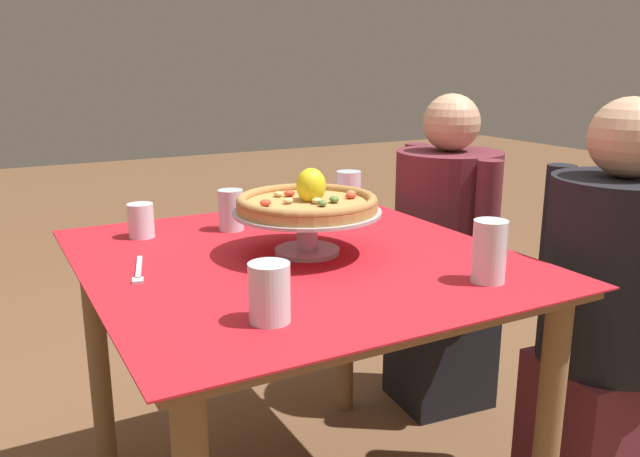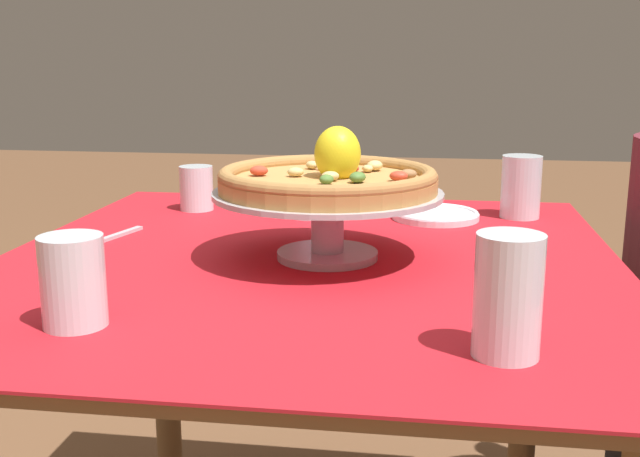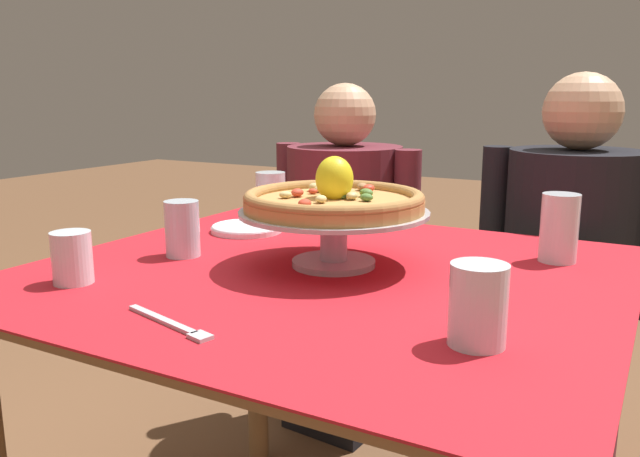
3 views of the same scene
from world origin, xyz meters
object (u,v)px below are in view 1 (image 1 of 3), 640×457
Objects in this scene: pizza at (308,202)px; water_glass_side_left at (231,213)px; water_glass_front_right at (269,296)px; diner_left at (445,258)px; pizza_stand at (308,223)px; diner_right at (607,325)px; water_glass_front_left at (141,223)px; water_glass_back_right at (489,256)px; water_glass_back_left at (349,193)px; side_plate at (308,215)px; dinner_fork at (139,271)px.

pizza is 0.33m from water_glass_side_left.
water_glass_front_right is at bearing -36.83° from pizza.
water_glass_front_right is 0.10× the size of diner_left.
pizza_stand is at bearing 143.24° from water_glass_front_right.
pizza_stand is 0.32× the size of diner_right.
water_glass_side_left is at bearing -129.49° from diner_right.
water_glass_front_left is 0.92m from water_glass_back_right.
water_glass_back_left reaches higher than water_glass_front_left.
water_glass_back_right reaches higher than side_plate.
pizza is at bearing 143.17° from water_glass_front_right.
diner_right reaches higher than water_glass_back_right.
water_glass_back_left reaches higher than side_plate.
side_plate is (0.04, -0.17, -0.05)m from water_glass_back_left.
water_glass_side_left is at bearing -84.99° from side_plate.
diner_right is (0.71, 0.37, -0.26)m from water_glass_back_left.
pizza_stand is 0.33× the size of diner_left.
pizza_stand is 3.95× the size of water_glass_front_left.
water_glass_front_left is at bearing -174.70° from water_glass_front_right.
dinner_fork is (0.28, -0.58, -0.01)m from side_plate.
diner_left is at bearing 92.59° from water_glass_side_left.
diner_left is (-0.35, 0.72, -0.29)m from pizza_stand.
pizza_stand is 1.06× the size of pizza.
water_glass_back_left is 0.18m from side_plate.
diner_left is at bearing 146.32° from water_glass_back_right.
side_plate is at bearing 95.01° from water_glass_side_left.
water_glass_front_right reaches higher than dinner_fork.
water_glass_back_right is (0.74, -0.09, 0.00)m from water_glass_back_left.
water_glass_back_right is at bearing -33.68° from diner_left.
pizza_stand is 0.48m from water_glass_front_left.
water_glass_front_right is 0.68m from water_glass_side_left.
pizza is 0.49m from water_glass_front_left.
dinner_fork is (-0.06, -0.40, -0.08)m from pizza_stand.
pizza reaches higher than water_glass_back_right.
water_glass_side_left is at bearing 80.27° from water_glass_front_left.
water_glass_back_left reaches higher than water_glass_front_right.
water_glass_back_left is 0.94m from water_glass_front_right.
pizza is 1.79× the size of dinner_fork.
pizza_stand is at bearing 14.86° from water_glass_side_left.
water_glass_back_right is at bearing 33.61° from pizza_stand.
water_glass_front_right is at bearing -32.40° from side_plate.
diner_right is at bearing 70.47° from dinner_fork.
water_glass_front_left is (-0.70, -0.07, -0.01)m from water_glass_front_right.
water_glass_front_right is 0.82× the size of water_glass_back_right.
water_glass_side_left is 0.67× the size of side_plate.
water_glass_front_left is at bearing -137.39° from pizza_stand.
water_glass_front_left is 0.31m from dinner_fork.
water_glass_front_right is 0.58× the size of dinner_fork.
pizza is at bearing 126.87° from pizza_stand.
water_glass_back_right reaches higher than water_glass_side_left.
water_glass_back_left is 0.11× the size of diner_left.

